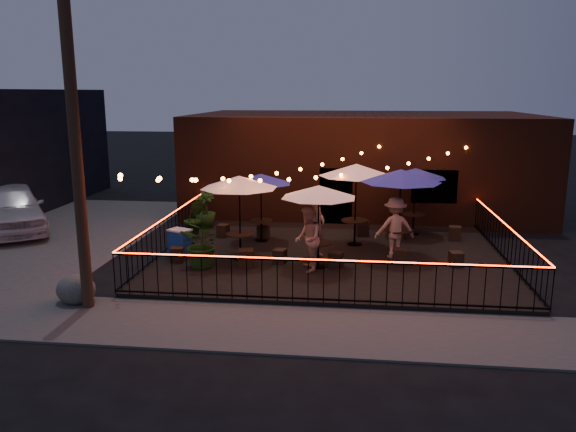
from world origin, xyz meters
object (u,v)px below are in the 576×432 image
Objects in this scene: cafe_table_1 at (261,180)px; cafe_table_2 at (319,193)px; cooler at (180,243)px; cafe_table_0 at (239,183)px; cafe_table_3 at (356,171)px; boulder at (76,290)px; utility_pole at (75,134)px; cafe_table_5 at (416,174)px; cafe_table_4 at (401,177)px.

cafe_table_2 is (2.01, -2.60, 0.08)m from cafe_table_1.
cafe_table_2 reaches higher than cooler.
cafe_table_1 is (0.28, 2.08, -0.21)m from cafe_table_0.
cafe_table_0 is 2.35m from cafe_table_2.
cafe_table_2 reaches higher than cafe_table_1.
cafe_table_2 is at bearing -111.98° from cafe_table_3.
cooler is at bearing 68.46° from boulder.
boulder is (-3.49, -5.64, -1.81)m from cafe_table_1.
utility_pole is 6.88m from cafe_table_1.
cafe_table_1 is 3.01× the size of cooler.
cafe_table_0 is at bearing 47.93° from boulder.
cafe_table_5 is at bearing 38.99° from cafe_table_3.
cafe_table_2 is (5.10, 3.27, -1.75)m from utility_pole.
cafe_table_5 is at bearing 51.06° from cooler.
cafe_table_3 is at bearing -2.25° from cafe_table_1.
cafe_table_2 reaches higher than boulder.
utility_pole is 3.67m from boulder.
cafe_table_4 is 2.84× the size of boulder.
cooler is 3.85m from boulder.
cafe_table_1 is at bearing -163.44° from cafe_table_5.
cafe_table_3 is (6.10, 5.75, -1.49)m from utility_pole.
cafe_table_5 is at bearing 75.38° from cafe_table_4.
cafe_table_3 is (3.29, 1.96, 0.13)m from cafe_table_0.
cafe_table_1 is at bearing 127.70° from cafe_table_2.
cooler is at bearing -135.23° from cafe_table_1.
cafe_table_2 is 2.69m from cafe_table_3.
cafe_table_3 is 3.11× the size of cooler.
boulder is at bearing -139.98° from cafe_table_5.
cafe_table_5 is (5.27, 3.56, -0.16)m from cafe_table_0.
cafe_table_0 is 6.36m from cafe_table_5.
cooler is (-2.08, -2.06, -1.59)m from cafe_table_1.
cafe_table_4 is at bearing 31.04° from cafe_table_2.
utility_pole is 11.07m from cafe_table_5.
cafe_table_0 reaches higher than boulder.
cafe_table_4 is at bearing 29.54° from boulder.
cafe_table_3 reaches higher than boulder.
cafe_table_1 is 3.29m from cafe_table_2.
cafe_table_0 reaches higher than cafe_table_5.
cafe_table_5 is (2.98, 4.09, -0.03)m from cafe_table_2.
cafe_table_5 is 8.08m from cooler.
cafe_table_0 is at bearing -149.21° from cafe_table_3.
cafe_table_4 is 2.82m from cafe_table_5.
cafe_table_5 is 2.92× the size of boulder.
cafe_table_3 is at bearing 68.02° from cafe_table_2.
cafe_table_4 is 6.70m from cooler.
cafe_table_2 is at bearing -52.30° from cafe_table_1.
cafe_table_1 is 0.93× the size of cafe_table_2.
utility_pole is at bearing -137.70° from cafe_table_5.
cafe_table_2 is 2.67m from cafe_table_4.
utility_pole reaches higher than boulder.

